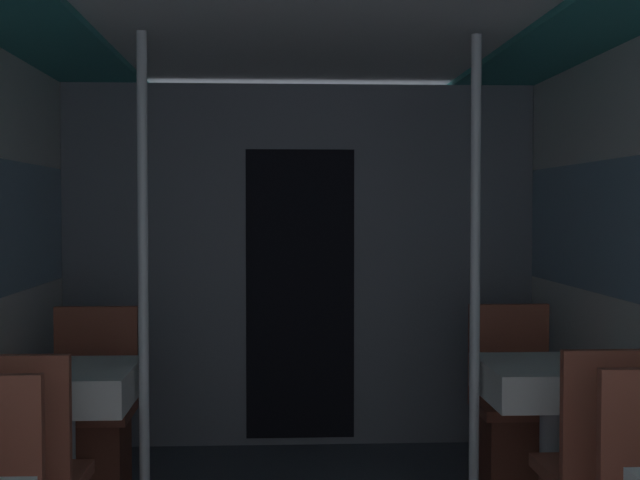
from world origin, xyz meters
name	(u,v)px	position (x,y,z in m)	size (l,w,h in m)	color
bulkhead_far	(300,266)	(0.00, 4.04, 1.06)	(2.78, 0.09, 2.14)	slate
dining_table_left_1	(61,397)	(-1.04, 2.48, 0.62)	(0.60, 0.60, 0.74)	#4C4C51
chair_left_far_1	(90,441)	(-1.04, 3.05, 0.29)	(0.41, 0.41, 0.92)	brown
support_pole_left_1	(143,290)	(-0.70, 2.48, 1.07)	(0.04, 0.04, 2.14)	silver
dining_table_right_1	(553,392)	(1.04, 2.48, 0.62)	(0.60, 0.60, 0.74)	#4C4C51
chair_right_far_1	(516,435)	(1.04, 3.05, 0.29)	(0.41, 0.41, 0.92)	brown
support_pole_right_1	(475,288)	(0.70, 2.48, 1.07)	(0.04, 0.04, 2.14)	silver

